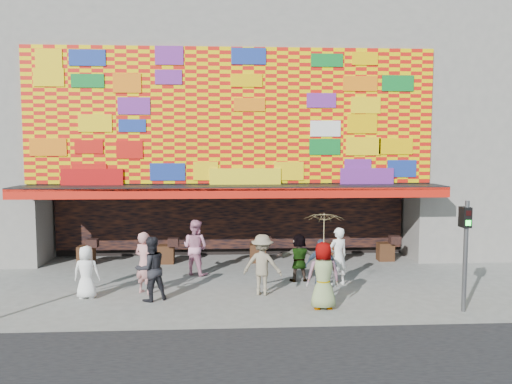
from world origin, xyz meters
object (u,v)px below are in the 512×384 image
(ped_b, at_px, (144,263))
(ped_f, at_px, (299,258))
(ped_e, at_px, (321,266))
(ped_i, at_px, (195,247))
(ped_c, at_px, (151,269))
(ped_g, at_px, (323,276))
(signal_right, at_px, (466,243))
(parasol, at_px, (324,230))
(ped_a, at_px, (86,272))
(ped_h, at_px, (338,256))
(ped_d, at_px, (262,265))

(ped_b, height_order, ped_f, ped_b)
(ped_e, xyz_separation_m, ped_i, (-3.98, 2.32, 0.15))
(ped_c, distance_m, ped_g, 4.91)
(signal_right, height_order, parasol, signal_right)
(ped_i, height_order, parasol, parasol)
(ped_f, height_order, ped_g, ped_g)
(parasol, bearing_deg, signal_right, -6.45)
(signal_right, xyz_separation_m, ped_f, (-4.00, 3.29, -1.07))
(ped_a, bearing_deg, ped_f, -164.67)
(ped_b, relative_size, ped_f, 1.20)
(ped_h, bearing_deg, parasol, 47.27)
(ped_a, distance_m, ped_b, 1.67)
(ped_f, bearing_deg, ped_d, 41.29)
(ped_b, height_order, ped_g, ped_b)
(ped_b, bearing_deg, parasol, -165.21)
(signal_right, height_order, ped_a, signal_right)
(ped_a, height_order, ped_d, ped_d)
(ped_a, distance_m, ped_d, 5.16)
(signal_right, height_order, ped_c, signal_right)
(signal_right, xyz_separation_m, ped_b, (-8.86, 2.17, -0.92))
(ped_a, height_order, ped_e, ped_e)
(ped_g, bearing_deg, signal_right, 172.93)
(ped_f, bearing_deg, ped_a, 6.81)
(ped_c, xyz_separation_m, ped_d, (3.24, 0.41, -0.02))
(ped_a, height_order, ped_f, ped_f)
(ped_c, distance_m, ped_i, 3.10)
(ped_e, bearing_deg, ped_f, -61.26)
(ped_e, distance_m, parasol, 2.11)
(ped_c, xyz_separation_m, ped_f, (4.56, 1.86, -0.15))
(signal_right, relative_size, parasol, 1.57)
(ped_b, xyz_separation_m, ped_f, (4.86, 1.12, -0.15))
(ped_d, relative_size, ped_h, 0.98)
(ped_d, bearing_deg, ped_a, 17.08)
(signal_right, xyz_separation_m, parasol, (-3.75, 0.42, 0.32))
(signal_right, distance_m, ped_d, 5.71)
(ped_a, bearing_deg, ped_c, 172.22)
(parasol, bearing_deg, ped_h, 68.56)
(ped_f, bearing_deg, ped_e, 105.07)
(ped_h, relative_size, parasol, 0.97)
(ped_g, bearing_deg, ped_e, -99.45)
(ped_b, relative_size, ped_e, 1.15)
(ped_f, xyz_separation_m, ped_h, (1.18, -0.50, 0.14))
(ped_c, height_order, parasol, parasol)
(ped_f, distance_m, ped_g, 2.88)
(ped_c, distance_m, ped_d, 3.27)
(signal_right, bearing_deg, ped_f, 140.60)
(signal_right, xyz_separation_m, ped_c, (-8.56, 1.43, -0.93))
(ped_b, distance_m, ped_e, 5.36)
(ped_e, relative_size, ped_f, 1.04)
(ped_f, relative_size, ped_h, 0.85)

